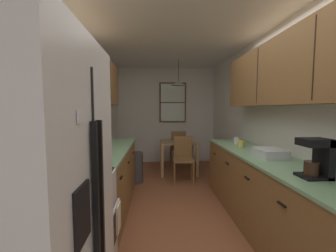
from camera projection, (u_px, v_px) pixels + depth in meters
The scene contains 25 objects.
ground_plane at pixel (176, 204), 3.25m from camera, with size 12.00×12.00×0.00m, color brown.
wall_left at pixel (84, 121), 3.06m from camera, with size 0.10×9.00×2.55m, color white.
wall_right at pixel (264, 121), 3.23m from camera, with size 0.10×9.00×2.55m, color white.
wall_back at pixel (166, 116), 5.78m from camera, with size 4.40×0.10×2.55m, color white.
ceiling_slab at pixel (176, 30), 3.04m from camera, with size 4.40×9.00×0.08m, color white.
refrigerator at pixel (15, 236), 0.95m from camera, with size 0.74×0.80×1.78m.
stove_range at pixel (71, 232), 1.69m from camera, with size 0.66×0.60×1.10m.
microwave_over_range at pixel (49, 79), 1.59m from camera, with size 0.39×0.63×0.35m.
counter_left at pixel (107, 180), 2.99m from camera, with size 0.64×2.00×0.90m.
upper_cabinets_left at pixel (93, 78), 2.81m from camera, with size 0.33×2.08×0.67m.
counter_right at pixel (273, 199), 2.35m from camera, with size 0.64×3.20×0.90m.
upper_cabinets_right at pixel (294, 69), 2.19m from camera, with size 0.33×2.88×0.74m.
dining_table at pixel (178, 147), 4.79m from camera, with size 0.80×0.72×0.73m.
dining_chair_near at pixel (183, 157), 4.23m from camera, with size 0.42×0.42×0.90m.
dining_chair_far at pixel (178, 147), 5.36m from camera, with size 0.42×0.42×0.90m.
pendant_light at pixel (178, 83), 4.67m from camera, with size 0.34×0.34×0.57m.
back_window at pixel (173, 103), 5.69m from camera, with size 0.72×0.05×1.07m.
trash_bin at pixel (136, 167), 4.18m from camera, with size 0.29×0.29×0.60m, color #3F3F42.
storage_canister at pixel (88, 155), 2.15m from camera, with size 0.12×0.12×0.18m.
dish_towel at pixel (118, 217), 1.86m from camera, with size 0.02×0.16×0.24m, color beige.
coffee_maker at pixel (318, 157), 1.70m from camera, with size 0.22×0.18×0.32m.
mug_by_coffeemaker at pixel (236, 140), 3.37m from camera, with size 0.11×0.07×0.10m.
mug_spare at pixel (241, 143), 3.13m from camera, with size 0.12×0.08×0.09m.
dish_rack at pixel (270, 153), 2.42m from camera, with size 0.28×0.34×0.10m, color silver.
table_serving_bowl at pixel (177, 140), 4.76m from camera, with size 0.18×0.18×0.06m, color #4C7299.
Camera 1 is at (-0.31, -2.13, 1.46)m, focal length 22.55 mm.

